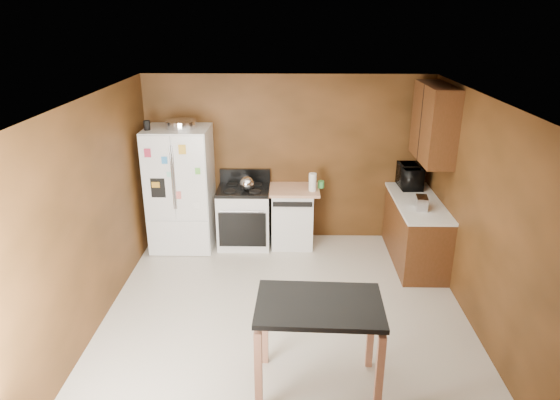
{
  "coord_description": "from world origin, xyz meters",
  "views": [
    {
      "loc": [
        0.04,
        -4.95,
        3.32
      ],
      "look_at": [
        -0.08,
        0.85,
        1.12
      ],
      "focal_mm": 32.0,
      "sensor_mm": 36.0,
      "label": 1
    }
  ],
  "objects_px": {
    "kettle": "(247,184)",
    "gas_range": "(244,216)",
    "roasting_pan": "(181,124)",
    "pen_cup": "(147,125)",
    "refrigerator": "(181,189)",
    "green_canister": "(321,184)",
    "island": "(319,317)",
    "toaster": "(422,203)",
    "dishwasher": "(292,216)",
    "paper_towel": "(313,182)",
    "microwave": "(409,176)"
  },
  "relations": [
    {
      "from": "kettle",
      "to": "green_canister",
      "type": "distance_m",
      "value": 1.09
    },
    {
      "from": "pen_cup",
      "to": "refrigerator",
      "type": "bearing_deg",
      "value": 19.16
    },
    {
      "from": "roasting_pan",
      "to": "pen_cup",
      "type": "distance_m",
      "value": 0.46
    },
    {
      "from": "pen_cup",
      "to": "refrigerator",
      "type": "distance_m",
      "value": 1.04
    },
    {
      "from": "paper_towel",
      "to": "toaster",
      "type": "distance_m",
      "value": 1.56
    },
    {
      "from": "paper_towel",
      "to": "microwave",
      "type": "relative_size",
      "value": 0.47
    },
    {
      "from": "green_canister",
      "to": "dishwasher",
      "type": "height_order",
      "value": "green_canister"
    },
    {
      "from": "pen_cup",
      "to": "microwave",
      "type": "height_order",
      "value": "pen_cup"
    },
    {
      "from": "refrigerator",
      "to": "gas_range",
      "type": "relative_size",
      "value": 1.64
    },
    {
      "from": "roasting_pan",
      "to": "kettle",
      "type": "bearing_deg",
      "value": -3.86
    },
    {
      "from": "paper_towel",
      "to": "toaster",
      "type": "bearing_deg",
      "value": -27.06
    },
    {
      "from": "pen_cup",
      "to": "paper_towel",
      "type": "height_order",
      "value": "pen_cup"
    },
    {
      "from": "island",
      "to": "roasting_pan",
      "type": "bearing_deg",
      "value": 120.63
    },
    {
      "from": "green_canister",
      "to": "dishwasher",
      "type": "bearing_deg",
      "value": -173.94
    },
    {
      "from": "pen_cup",
      "to": "island",
      "type": "relative_size",
      "value": 0.11
    },
    {
      "from": "toaster",
      "to": "microwave",
      "type": "distance_m",
      "value": 0.92
    },
    {
      "from": "toaster",
      "to": "island",
      "type": "xyz_separation_m",
      "value": [
        -1.45,
        -2.29,
        -0.23
      ]
    },
    {
      "from": "kettle",
      "to": "dishwasher",
      "type": "distance_m",
      "value": 0.87
    },
    {
      "from": "roasting_pan",
      "to": "microwave",
      "type": "xyz_separation_m",
      "value": [
        3.28,
        0.18,
        -0.8
      ]
    },
    {
      "from": "paper_towel",
      "to": "dishwasher",
      "type": "height_order",
      "value": "paper_towel"
    },
    {
      "from": "microwave",
      "to": "toaster",
      "type": "bearing_deg",
      "value": 174.72
    },
    {
      "from": "roasting_pan",
      "to": "refrigerator",
      "type": "height_order",
      "value": "roasting_pan"
    },
    {
      "from": "pen_cup",
      "to": "gas_range",
      "type": "xyz_separation_m",
      "value": [
        1.28,
        0.19,
        -1.4
      ]
    },
    {
      "from": "paper_towel",
      "to": "green_canister",
      "type": "xyz_separation_m",
      "value": [
        0.13,
        0.13,
        -0.08
      ]
    },
    {
      "from": "gas_range",
      "to": "dishwasher",
      "type": "relative_size",
      "value": 1.24
    },
    {
      "from": "roasting_pan",
      "to": "island",
      "type": "height_order",
      "value": "roasting_pan"
    },
    {
      "from": "kettle",
      "to": "microwave",
      "type": "height_order",
      "value": "microwave"
    },
    {
      "from": "refrigerator",
      "to": "paper_towel",
      "type": "bearing_deg",
      "value": -0.13
    },
    {
      "from": "kettle",
      "to": "paper_towel",
      "type": "height_order",
      "value": "paper_towel"
    },
    {
      "from": "roasting_pan",
      "to": "green_canister",
      "type": "xyz_separation_m",
      "value": [
        1.98,
        0.11,
        -0.91
      ]
    },
    {
      "from": "green_canister",
      "to": "island",
      "type": "relative_size",
      "value": 0.09
    },
    {
      "from": "gas_range",
      "to": "pen_cup",
      "type": "bearing_deg",
      "value": -171.59
    },
    {
      "from": "roasting_pan",
      "to": "island",
      "type": "distance_m",
      "value": 3.69
    },
    {
      "from": "microwave",
      "to": "pen_cup",
      "type": "bearing_deg",
      "value": 92.23
    },
    {
      "from": "refrigerator",
      "to": "island",
      "type": "xyz_separation_m",
      "value": [
        1.86,
        -3.01,
        -0.14
      ]
    },
    {
      "from": "paper_towel",
      "to": "dishwasher",
      "type": "bearing_deg",
      "value": 162.67
    },
    {
      "from": "roasting_pan",
      "to": "refrigerator",
      "type": "xyz_separation_m",
      "value": [
        -0.07,
        -0.02,
        -0.95
      ]
    },
    {
      "from": "toaster",
      "to": "roasting_pan",
      "type": "bearing_deg",
      "value": 174.43
    },
    {
      "from": "kettle",
      "to": "toaster",
      "type": "distance_m",
      "value": 2.43
    },
    {
      "from": "toaster",
      "to": "island",
      "type": "relative_size",
      "value": 0.2
    },
    {
      "from": "dishwasher",
      "to": "pen_cup",
      "type": "bearing_deg",
      "value": -173.9
    },
    {
      "from": "roasting_pan",
      "to": "gas_range",
      "type": "distance_m",
      "value": 1.63
    },
    {
      "from": "paper_towel",
      "to": "roasting_pan",
      "type": "bearing_deg",
      "value": 179.21
    },
    {
      "from": "kettle",
      "to": "gas_range",
      "type": "relative_size",
      "value": 0.19
    },
    {
      "from": "island",
      "to": "toaster",
      "type": "bearing_deg",
      "value": 57.65
    },
    {
      "from": "refrigerator",
      "to": "gas_range",
      "type": "height_order",
      "value": "refrigerator"
    },
    {
      "from": "kettle",
      "to": "microwave",
      "type": "distance_m",
      "value": 2.39
    },
    {
      "from": "microwave",
      "to": "roasting_pan",
      "type": "bearing_deg",
      "value": 90.31
    },
    {
      "from": "green_canister",
      "to": "microwave",
      "type": "bearing_deg",
      "value": 3.33
    },
    {
      "from": "roasting_pan",
      "to": "island",
      "type": "relative_size",
      "value": 0.37
    }
  ]
}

